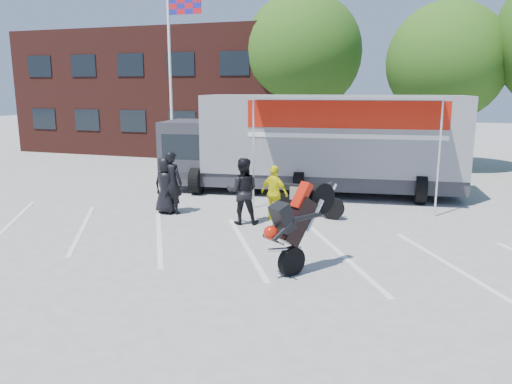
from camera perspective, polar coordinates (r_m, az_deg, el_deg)
The scene contains 13 objects.
ground at distance 11.58m, azimuth -3.83°, elevation -7.46°, with size 100.00×100.00×0.00m, color #A2A29D.
parking_bay_lines at distance 12.46m, azimuth -2.08°, elevation -6.00°, with size 18.00×5.00×0.01m, color white.
office_building at distance 31.47m, azimuth -8.47°, elevation 11.17°, with size 18.00×8.00×7.00m, color #481D17.
flagpole at distance 22.67m, azimuth -9.25°, elevation 14.84°, with size 1.61×0.12×8.00m.
tree_left at distance 26.87m, azimuth 5.33°, elevation 15.55°, with size 6.12×6.12×8.64m.
tree_mid at distance 25.13m, azimuth 20.94°, elevation 13.68°, with size 5.44×5.44×7.68m.
transporter_truck at distance 18.60m, azimuth 6.88°, elevation -0.08°, with size 11.16×5.38×3.55m, color gray, non-canonical shape.
parked_motorcycle at distance 15.19m, azimuth 6.00°, elevation -2.78°, with size 0.75×2.24×1.17m, color #B3B3B8, non-canonical shape.
stunt_bike_rider at distance 10.99m, azimuth 6.71°, elevation -8.61°, with size 0.84×1.78×2.09m, color black, non-canonical shape.
spectator_leather_a at distance 15.56m, azimuth -10.28°, elevation 0.77°, with size 0.86×0.56×1.76m, color black.
spectator_leather_b at distance 15.46m, azimuth -9.62°, elevation 1.06°, with size 0.71×0.46×1.94m, color black.
spectator_leather_c at distance 14.12m, azimuth -1.54°, elevation 0.10°, with size 0.92×0.72×1.90m, color black.
spectator_hivis at distance 14.49m, azimuth 2.12°, elevation -0.13°, with size 0.95×0.40×1.63m, color #F7F10D.
Camera 1 is at (4.18, -10.09, 3.84)m, focal length 35.00 mm.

